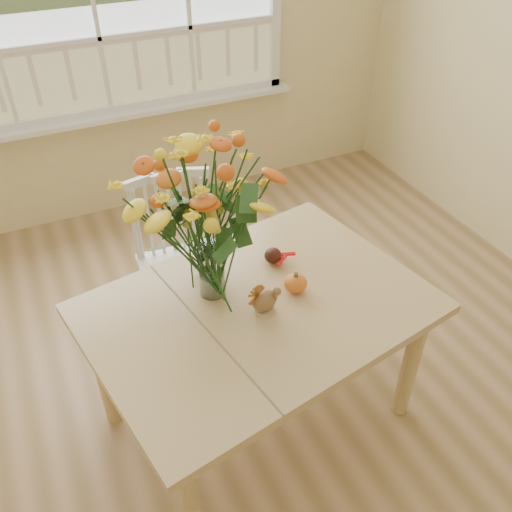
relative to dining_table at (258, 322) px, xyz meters
name	(u,v)px	position (x,y,z in m)	size (l,w,h in m)	color
floor	(264,472)	(-0.10, -0.27, -0.59)	(4.00, 4.50, 0.01)	olive
wall_back	(91,0)	(-0.10, 1.98, 0.77)	(4.00, 0.02, 2.70)	#F0E199
dining_table	(258,322)	(0.00, 0.00, 0.00)	(1.40, 1.11, 0.67)	tan
windsor_chair	(178,251)	(-0.10, 0.70, -0.10)	(0.42, 0.40, 0.84)	white
flower_vase	(208,220)	(-0.13, 0.14, 0.43)	(0.47, 0.47, 0.56)	white
pumpkin	(296,284)	(0.16, 0.01, 0.13)	(0.09, 0.09, 0.07)	#DE521A
turkey_figurine	(265,301)	(0.01, -0.04, 0.14)	(0.12, 0.10, 0.12)	#CCB78C
dark_gourd	(273,256)	(0.16, 0.21, 0.12)	(0.12, 0.07, 0.06)	#38160F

